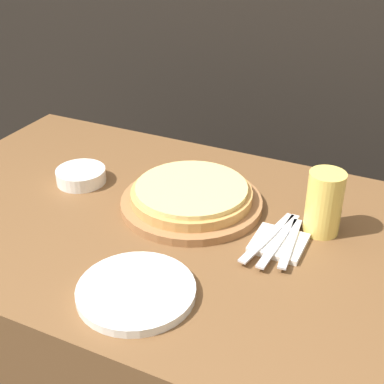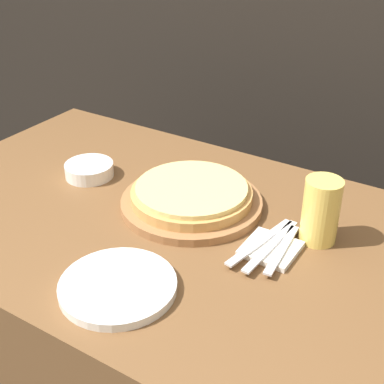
{
  "view_description": "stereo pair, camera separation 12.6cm",
  "coord_description": "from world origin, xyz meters",
  "px_view_note": "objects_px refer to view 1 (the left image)",
  "views": [
    {
      "loc": [
        0.47,
        -0.91,
        1.41
      ],
      "look_at": [
        0.0,
        0.08,
        0.77
      ],
      "focal_mm": 50.0,
      "sensor_mm": 36.0,
      "label": 1
    },
    {
      "loc": [
        0.58,
        -0.85,
        1.41
      ],
      "look_at": [
        0.0,
        0.08,
        0.77
      ],
      "focal_mm": 50.0,
      "sensor_mm": 36.0,
      "label": 2
    }
  ],
  "objects_px": {
    "fork": "(268,237)",
    "pizza_on_board": "(192,197)",
    "dinner_plate": "(136,291)",
    "side_bowl": "(81,176)",
    "beer_glass": "(324,200)",
    "dinner_knife": "(279,240)",
    "spoon": "(290,243)"
  },
  "relations": [
    {
      "from": "pizza_on_board",
      "to": "dinner_knife",
      "type": "bearing_deg",
      "value": -15.25
    },
    {
      "from": "fork",
      "to": "pizza_on_board",
      "type": "bearing_deg",
      "value": 163.05
    },
    {
      "from": "pizza_on_board",
      "to": "side_bowl",
      "type": "relative_size",
      "value": 2.66
    },
    {
      "from": "pizza_on_board",
      "to": "spoon",
      "type": "height_order",
      "value": "pizza_on_board"
    },
    {
      "from": "beer_glass",
      "to": "fork",
      "type": "xyz_separation_m",
      "value": [
        -0.09,
        -0.09,
        -0.07
      ]
    },
    {
      "from": "pizza_on_board",
      "to": "dinner_plate",
      "type": "relative_size",
      "value": 1.5
    },
    {
      "from": "pizza_on_board",
      "to": "spoon",
      "type": "distance_m",
      "value": 0.27
    },
    {
      "from": "beer_glass",
      "to": "spoon",
      "type": "bearing_deg",
      "value": -114.13
    },
    {
      "from": "beer_glass",
      "to": "spoon",
      "type": "relative_size",
      "value": 0.79
    },
    {
      "from": "dinner_plate",
      "to": "side_bowl",
      "type": "distance_m",
      "value": 0.48
    },
    {
      "from": "side_bowl",
      "to": "dinner_knife",
      "type": "height_order",
      "value": "side_bowl"
    },
    {
      "from": "side_bowl",
      "to": "pizza_on_board",
      "type": "bearing_deg",
      "value": 2.45
    },
    {
      "from": "beer_glass",
      "to": "fork",
      "type": "bearing_deg",
      "value": -134.39
    },
    {
      "from": "fork",
      "to": "spoon",
      "type": "relative_size",
      "value": 1.17
    },
    {
      "from": "beer_glass",
      "to": "dinner_knife",
      "type": "relative_size",
      "value": 0.67
    },
    {
      "from": "dinner_knife",
      "to": "spoon",
      "type": "distance_m",
      "value": 0.03
    },
    {
      "from": "pizza_on_board",
      "to": "beer_glass",
      "type": "bearing_deg",
      "value": 5.56
    },
    {
      "from": "pizza_on_board",
      "to": "fork",
      "type": "bearing_deg",
      "value": -16.95
    },
    {
      "from": "fork",
      "to": "dinner_knife",
      "type": "xyz_separation_m",
      "value": [
        0.02,
        0.0,
        0.0
      ]
    },
    {
      "from": "side_bowl",
      "to": "fork",
      "type": "distance_m",
      "value": 0.53
    },
    {
      "from": "spoon",
      "to": "dinner_plate",
      "type": "bearing_deg",
      "value": -129.18
    },
    {
      "from": "dinner_plate",
      "to": "pizza_on_board",
      "type": "bearing_deg",
      "value": 97.29
    },
    {
      "from": "dinner_knife",
      "to": "dinner_plate",
      "type": "bearing_deg",
      "value": -125.83
    },
    {
      "from": "beer_glass",
      "to": "dinner_plate",
      "type": "relative_size",
      "value": 0.65
    },
    {
      "from": "beer_glass",
      "to": "spoon",
      "type": "distance_m",
      "value": 0.12
    },
    {
      "from": "pizza_on_board",
      "to": "spoon",
      "type": "xyz_separation_m",
      "value": [
        0.26,
        -0.06,
        -0.01
      ]
    },
    {
      "from": "dinner_plate",
      "to": "fork",
      "type": "relative_size",
      "value": 1.04
    },
    {
      "from": "side_bowl",
      "to": "fork",
      "type": "height_order",
      "value": "side_bowl"
    },
    {
      "from": "dinner_plate",
      "to": "side_bowl",
      "type": "relative_size",
      "value": 1.78
    },
    {
      "from": "pizza_on_board",
      "to": "dinner_plate",
      "type": "xyz_separation_m",
      "value": [
        0.04,
        -0.33,
        -0.02
      ]
    },
    {
      "from": "beer_glass",
      "to": "dinner_knife",
      "type": "bearing_deg",
      "value": -125.5
    },
    {
      "from": "dinner_knife",
      "to": "beer_glass",
      "type": "bearing_deg",
      "value": 54.5
    }
  ]
}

